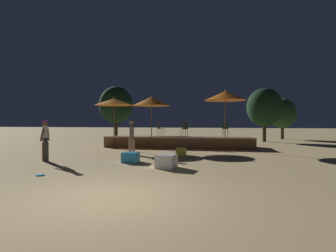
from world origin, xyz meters
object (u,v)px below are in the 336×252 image
Objects in this scene: bistro_chair_1 at (225,127)px; bistro_chair_2 at (160,127)px; bistro_chair_0 at (185,127)px; cube_seat_0 at (131,157)px; patio_umbrella_2 at (114,102)px; person_1 at (132,135)px; background_tree_0 at (116,105)px; patio_umbrella_1 at (225,96)px; background_tree_1 at (282,114)px; cube_seat_2 at (181,152)px; background_tree_2 at (264,107)px; person_0 at (45,139)px; frisbee_disc at (40,175)px; cube_seat_1 at (166,161)px; patio_umbrella_0 at (151,101)px.

bistro_chair_1 is 1.00× the size of bistro_chair_2.
cube_seat_0 is at bearing -85.70° from bistro_chair_0.
person_1 is (2.02, -2.76, -1.82)m from patio_umbrella_2.
background_tree_0 is at bearing 55.62° from bistro_chair_2.
patio_umbrella_2 is 3.37× the size of bistro_chair_0.
bistro_chair_2 is (-4.07, 1.26, -1.81)m from patio_umbrella_1.
background_tree_1 is at bearing 60.77° from bistro_chair_1.
cube_seat_2 is 11.21m from background_tree_2.
person_1 is 1.85× the size of bistro_chair_1.
frisbee_disc is at bearing -50.17° from person_0.
background_tree_0 is at bearing 153.26° from bistro_chair_0.
cube_seat_0 is 17.80m from background_tree_1.
background_tree_2 is at bearing 56.26° from person_0.
person_1 reaches higher than bistro_chair_1.
cube_seat_2 is at bearing 54.99° from frisbee_disc.
cube_seat_1 is (-2.16, -6.37, -2.81)m from patio_umbrella_1.
frisbee_disc is at bearing -99.12° from patio_umbrella_0.
cube_seat_1 is 2.88× the size of frisbee_disc.
patio_umbrella_2 is at bearing -69.07° from background_tree_0.
patio_umbrella_1 reaches higher than patio_umbrella_0.
person_0 is at bearing -109.62° from bistro_chair_0.
background_tree_2 is (5.57, 5.68, 1.46)m from bistro_chair_0.
background_tree_0 reaches higher than patio_umbrella_0.
background_tree_2 is at bearing -148.13° from person_1.
patio_umbrella_1 reaches higher than person_1.
patio_umbrella_1 is 9.49m from person_0.
bistro_chair_1 is (2.45, 1.03, 0.00)m from bistro_chair_0.
person_0 reaches higher than bistro_chair_1.
bistro_chair_2 is at bearing 81.02° from frisbee_disc.
cube_seat_2 is at bearing -109.69° from bistro_chair_1.
background_tree_2 reaches higher than person_0.
patio_umbrella_0 is 3.47× the size of bistro_chair_0.
background_tree_1 is (9.79, 12.93, 1.36)m from person_1.
person_0 is (-7.20, -5.80, -2.14)m from patio_umbrella_1.
background_tree_0 is (-3.96, 15.87, 3.09)m from frisbee_disc.
person_0 is at bearing -117.28° from patio_umbrella_0.
bistro_chair_2 is (-2.01, 4.55, 1.03)m from cube_seat_2.
cube_seat_1 is 16.02m from background_tree_0.
cube_seat_0 is at bearing -120.97° from background_tree_1.
cube_seat_2 is 13.49m from background_tree_0.
bistro_chair_2 is (-1.91, 7.63, 1.00)m from cube_seat_1.
cube_seat_0 is at bearing -124.88° from patio_umbrella_1.
background_tree_1 is (12.53, 15.55, 1.40)m from person_0.
patio_umbrella_0 is 4.32× the size of cube_seat_1.
cube_seat_0 is 8.10m from bistro_chair_1.
background_tree_0 is (-7.38, 13.93, 2.88)m from cube_seat_1.
bistro_chair_1 is 11.52m from frisbee_disc.
background_tree_0 is at bearing 106.87° from person_0.
frisbee_disc is (-3.21, -8.92, -1.21)m from bistro_chair_0.
person_1 reaches higher than person_0.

